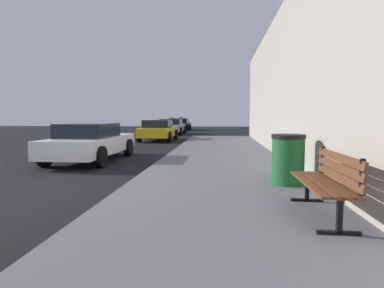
{
  "coord_description": "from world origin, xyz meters",
  "views": [
    {
      "loc": [
        3.92,
        -6.24,
        1.52
      ],
      "look_at": [
        3.26,
        1.14,
        0.87
      ],
      "focal_mm": 30.17,
      "sensor_mm": 36.0,
      "label": 1
    }
  ],
  "objects_px": {
    "bench": "(328,179)",
    "car_white": "(91,142)",
    "car_black": "(181,124)",
    "trash_bin": "(288,159)",
    "car_silver": "(172,126)",
    "car_yellow": "(158,130)"
  },
  "relations": [
    {
      "from": "bench",
      "to": "car_black",
      "type": "height_order",
      "value": "car_black"
    },
    {
      "from": "bench",
      "to": "car_white",
      "type": "relative_size",
      "value": 0.38
    },
    {
      "from": "car_silver",
      "to": "car_white",
      "type": "bearing_deg",
      "value": -91.05
    },
    {
      "from": "car_white",
      "to": "car_yellow",
      "type": "height_order",
      "value": "same"
    },
    {
      "from": "car_yellow",
      "to": "car_silver",
      "type": "xyz_separation_m",
      "value": [
        -0.24,
        6.97,
        0.0
      ]
    },
    {
      "from": "car_white",
      "to": "car_black",
      "type": "height_order",
      "value": "car_black"
    },
    {
      "from": "bench",
      "to": "car_white",
      "type": "height_order",
      "value": "car_white"
    },
    {
      "from": "trash_bin",
      "to": "car_silver",
      "type": "height_order",
      "value": "car_silver"
    },
    {
      "from": "car_black",
      "to": "bench",
      "type": "bearing_deg",
      "value": -79.03
    },
    {
      "from": "bench",
      "to": "car_yellow",
      "type": "distance_m",
      "value": 15.93
    },
    {
      "from": "bench",
      "to": "car_white",
      "type": "bearing_deg",
      "value": 134.81
    },
    {
      "from": "trash_bin",
      "to": "car_white",
      "type": "xyz_separation_m",
      "value": [
        -5.73,
        3.95,
        -0.01
      ]
    },
    {
      "from": "car_yellow",
      "to": "car_black",
      "type": "xyz_separation_m",
      "value": [
        -0.46,
        14.79,
        0.0
      ]
    },
    {
      "from": "trash_bin",
      "to": "car_white",
      "type": "height_order",
      "value": "car_white"
    },
    {
      "from": "car_white",
      "to": "car_black",
      "type": "distance_m",
      "value": 23.8
    },
    {
      "from": "trash_bin",
      "to": "bench",
      "type": "bearing_deg",
      "value": -86.51
    },
    {
      "from": "trash_bin",
      "to": "car_yellow",
      "type": "distance_m",
      "value": 13.96
    },
    {
      "from": "trash_bin",
      "to": "car_silver",
      "type": "xyz_separation_m",
      "value": [
        -5.44,
        19.94,
        -0.01
      ]
    },
    {
      "from": "bench",
      "to": "trash_bin",
      "type": "relative_size",
      "value": 1.71
    },
    {
      "from": "trash_bin",
      "to": "car_silver",
      "type": "bearing_deg",
      "value": 105.25
    },
    {
      "from": "car_black",
      "to": "car_white",
      "type": "bearing_deg",
      "value": -90.19
    },
    {
      "from": "car_yellow",
      "to": "car_black",
      "type": "distance_m",
      "value": 14.79
    }
  ]
}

